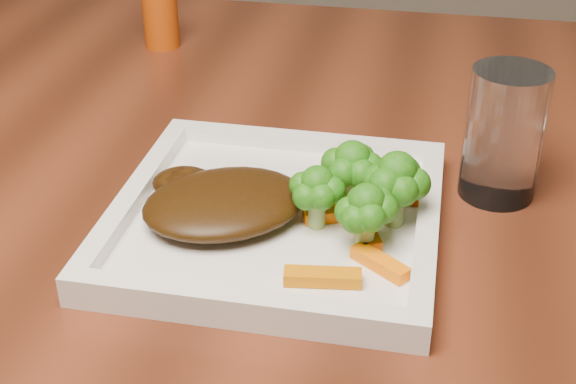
% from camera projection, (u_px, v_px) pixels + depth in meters
% --- Properties ---
extents(plate, '(0.27, 0.27, 0.01)m').
position_uv_depth(plate, '(276.00, 222.00, 0.68)').
color(plate, white).
rests_on(plate, dining_table).
extents(steak, '(0.17, 0.17, 0.03)m').
position_uv_depth(steak, '(225.00, 203.00, 0.67)').
color(steak, '#3A2108').
rests_on(steak, plate).
extents(broccoli_0, '(0.07, 0.07, 0.07)m').
position_uv_depth(broccoli_0, '(352.00, 172.00, 0.67)').
color(broccoli_0, '#237A14').
rests_on(broccoli_0, plate).
extents(broccoli_1, '(0.08, 0.08, 0.06)m').
position_uv_depth(broccoli_1, '(396.00, 189.00, 0.65)').
color(broccoli_1, '#2A6310').
rests_on(broccoli_1, plate).
extents(broccoli_2, '(0.07, 0.07, 0.06)m').
position_uv_depth(broccoli_2, '(366.00, 217.00, 0.62)').
color(broccoli_2, '#3B7814').
rests_on(broccoli_2, plate).
extents(broccoli_3, '(0.06, 0.06, 0.06)m').
position_uv_depth(broccoli_3, '(317.00, 194.00, 0.65)').
color(broccoli_3, '#276410').
rests_on(broccoli_3, plate).
extents(carrot_0, '(0.06, 0.02, 0.01)m').
position_uv_depth(carrot_0, '(323.00, 277.00, 0.60)').
color(carrot_0, '#D06E03').
rests_on(carrot_0, plate).
extents(carrot_1, '(0.05, 0.04, 0.01)m').
position_uv_depth(carrot_1, '(380.00, 263.00, 0.61)').
color(carrot_1, orange).
rests_on(carrot_1, plate).
extents(carrot_3, '(0.06, 0.02, 0.01)m').
position_uv_depth(carrot_3, '(397.00, 194.00, 0.70)').
color(carrot_3, '#F24803').
rests_on(carrot_3, plate).
extents(carrot_4, '(0.05, 0.06, 0.01)m').
position_uv_depth(carrot_4, '(323.00, 176.00, 0.72)').
color(carrot_4, '#D65403').
rests_on(carrot_4, plate).
extents(carrot_5, '(0.04, 0.06, 0.01)m').
position_uv_depth(carrot_5, '(364.00, 229.00, 0.65)').
color(carrot_5, '#E45F03').
rests_on(carrot_5, plate).
extents(carrot_6, '(0.06, 0.04, 0.01)m').
position_uv_depth(carrot_6, '(337.00, 213.00, 0.67)').
color(carrot_6, orange).
rests_on(carrot_6, plate).
extents(spice_shaker, '(0.06, 0.06, 0.09)m').
position_uv_depth(spice_shaker, '(160.00, 12.00, 1.03)').
color(spice_shaker, '#AB3D09').
rests_on(spice_shaker, dining_table).
extents(drinking_glass, '(0.09, 0.09, 0.12)m').
position_uv_depth(drinking_glass, '(504.00, 134.00, 0.70)').
color(drinking_glass, silver).
rests_on(drinking_glass, dining_table).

